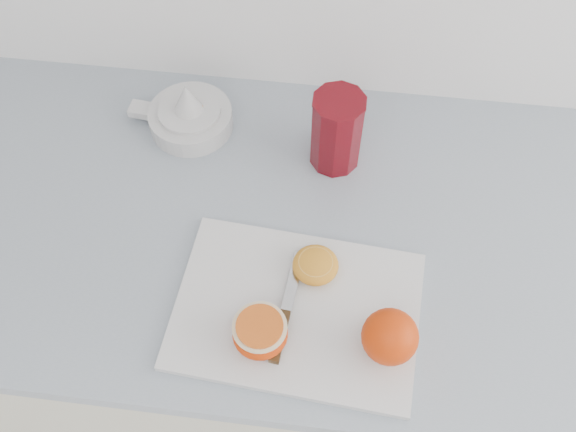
{
  "coord_description": "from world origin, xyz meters",
  "views": [
    {
      "loc": [
        0.23,
        1.15,
        1.75
      ],
      "look_at": [
        0.17,
        1.66,
        0.96
      ],
      "focal_mm": 40.0,
      "sensor_mm": 36.0,
      "label": 1
    }
  ],
  "objects_px": {
    "counter": "(289,329)",
    "citrus_juicer": "(189,115)",
    "red_tumbler": "(337,133)",
    "half_orange": "(260,333)",
    "cutting_board": "(297,310)"
  },
  "relations": [
    {
      "from": "counter",
      "to": "citrus_juicer",
      "type": "xyz_separation_m",
      "value": [
        -0.2,
        0.18,
        0.47
      ]
    },
    {
      "from": "counter",
      "to": "citrus_juicer",
      "type": "relative_size",
      "value": 12.59
    },
    {
      "from": "citrus_juicer",
      "to": "red_tumbler",
      "type": "height_order",
      "value": "red_tumbler"
    },
    {
      "from": "citrus_juicer",
      "to": "red_tumbler",
      "type": "distance_m",
      "value": 0.26
    },
    {
      "from": "half_orange",
      "to": "citrus_juicer",
      "type": "xyz_separation_m",
      "value": [
        -0.18,
        0.39,
        -0.01
      ]
    },
    {
      "from": "citrus_juicer",
      "to": "half_orange",
      "type": "bearing_deg",
      "value": -64.84
    },
    {
      "from": "citrus_juicer",
      "to": "red_tumbler",
      "type": "relative_size",
      "value": 1.31
    },
    {
      "from": "cutting_board",
      "to": "citrus_juicer",
      "type": "xyz_separation_m",
      "value": [
        -0.23,
        0.33,
        0.02
      ]
    },
    {
      "from": "cutting_board",
      "to": "counter",
      "type": "bearing_deg",
      "value": 100.54
    },
    {
      "from": "counter",
      "to": "citrus_juicer",
      "type": "height_order",
      "value": "citrus_juicer"
    },
    {
      "from": "counter",
      "to": "red_tumbler",
      "type": "distance_m",
      "value": 0.53
    },
    {
      "from": "red_tumbler",
      "to": "counter",
      "type": "bearing_deg",
      "value": -114.16
    },
    {
      "from": "counter",
      "to": "half_orange",
      "type": "distance_m",
      "value": 0.52
    },
    {
      "from": "cutting_board",
      "to": "citrus_juicer",
      "type": "distance_m",
      "value": 0.4
    },
    {
      "from": "half_orange",
      "to": "counter",
      "type": "bearing_deg",
      "value": 85.73
    }
  ]
}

